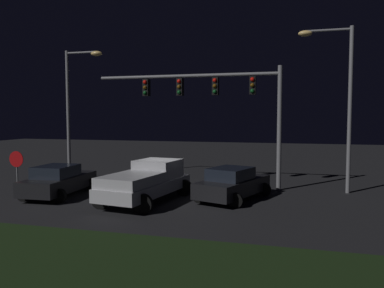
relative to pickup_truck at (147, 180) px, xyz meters
The scene contains 9 objects.
ground_plane 1.79m from the pickup_truck, 80.87° to the left, with size 80.00×80.00×0.00m, color black.
grass_median 7.69m from the pickup_truck, 88.24° to the right, with size 21.95×5.02×0.10m, color black.
pickup_truck is the anchor object (origin of this frame).
car_sedan 3.96m from the pickup_truck, 20.76° to the left, with size 3.36×4.75×1.51m.
car_sedan_far 4.64m from the pickup_truck, behind, with size 2.62×4.48×1.51m.
traffic_signal_gantry 6.33m from the pickup_truck, 62.09° to the left, with size 10.32×0.56×6.50m.
street_lamp_left 8.96m from the pickup_truck, 144.58° to the left, with size 2.45×0.44×7.85m.
street_lamp_right 10.54m from the pickup_truck, 27.69° to the left, with size 2.67×0.44×8.33m.
stop_sign 6.38m from the pickup_truck, behind, with size 0.76×0.08×2.23m.
Camera 1 is at (6.40, -17.94, 3.87)m, focal length 36.54 mm.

